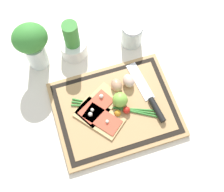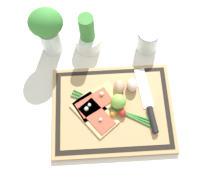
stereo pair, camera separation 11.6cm
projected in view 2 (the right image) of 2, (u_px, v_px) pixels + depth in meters
ground_plane at (113, 111)px, 1.17m from camera, size 6.00×6.00×0.00m
cutting_board at (113, 110)px, 1.16m from camera, size 0.45×0.36×0.02m
pizza_slice_near at (95, 114)px, 1.14m from camera, size 0.18×0.19×0.02m
pizza_slice_far at (96, 102)px, 1.16m from camera, size 0.19×0.17×0.02m
knife at (150, 110)px, 1.14m from camera, size 0.07×0.27×0.02m
egg_brown at (119, 87)px, 1.17m from camera, size 0.04×0.05×0.04m
egg_pink at (132, 85)px, 1.17m from camera, size 0.04×0.05×0.04m
lime at (118, 102)px, 1.14m from camera, size 0.06×0.06×0.06m
cherry_tomato_red at (122, 113)px, 1.13m from camera, size 0.03×0.03×0.03m
cherry_tomato_yellow at (114, 114)px, 1.13m from camera, size 0.02×0.02×0.02m
scallion_bunch at (113, 109)px, 1.15m from camera, size 0.31×0.17×0.01m
herb_pot at (88, 37)px, 1.23m from camera, size 0.11×0.11×0.18m
sauce_jar at (148, 41)px, 1.24m from camera, size 0.08×0.08×0.10m
herb_glass at (47, 29)px, 1.16m from camera, size 0.13×0.11×0.22m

